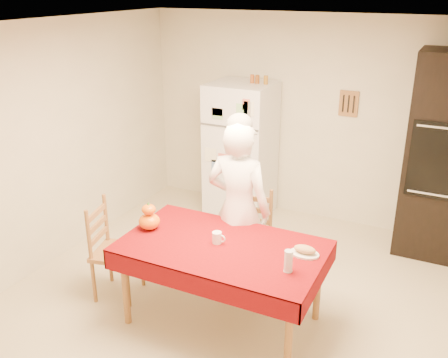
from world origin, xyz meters
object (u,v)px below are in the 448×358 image
Objects in this scene: chair_left at (110,246)px; pumpkin_lower at (149,221)px; chair_far at (250,234)px; dining_table at (222,252)px; coffee_mug at (217,238)px; wine_glass at (288,261)px; bread_plate at (305,254)px; seated_woman at (238,209)px; oven_cabinet at (441,157)px; refrigerator at (241,151)px.

chair_left reaches higher than pumpkin_lower.
dining_table is at bearing -99.45° from chair_far.
coffee_mug is 0.66m from pumpkin_lower.
coffee_mug reaches higher than dining_table.
bread_plate is (0.04, 0.29, -0.08)m from wine_glass.
seated_woman is at bearing 93.46° from coffee_mug.
oven_cabinet is 2.66m from dining_table.
chair_left reaches higher than dining_table.
chair_far is 0.96m from bread_plate.
chair_far is 3.96× the size of bread_plate.
seated_woman is 9.70× the size of wine_glass.
seated_woman reaches higher than bread_plate.
seated_woman reaches higher than coffee_mug.
pumpkin_lower is (0.05, -2.11, -0.02)m from refrigerator.
oven_cabinet reaches higher than wine_glass.
chair_far is (0.72, -1.37, -0.34)m from refrigerator.
dining_table is 17.00× the size of coffee_mug.
bread_plate is at bearing 12.53° from dining_table.
seated_woman is at bearing 137.17° from wine_glass.
chair_left is 5.40× the size of wine_glass.
chair_left is at bearing -99.73° from refrigerator.
refrigerator is at bearing 108.84° from coffee_mug.
chair_far is 0.78m from coffee_mug.
pumpkin_lower reaches higher than dining_table.
refrigerator is 1.00× the size of seated_woman.
chair_far is at bearing 89.45° from coffee_mug.
coffee_mug is at bearing 166.98° from wine_glass.
chair_left is at bearing -172.36° from pumpkin_lower.
dining_table is 0.75m from chair_far.
wine_glass is (1.34, -0.13, 0.02)m from pumpkin_lower.
chair_far reaches higher than wine_glass.
oven_cabinet is at bearing 68.87° from wine_glass.
chair_far is 4.98× the size of pumpkin_lower.
chair_left is at bearing -157.01° from chair_far.
chair_left reaches higher than coffee_mug.
oven_cabinet is 9.17× the size of bread_plate.
refrigerator is 17.00× the size of coffee_mug.
oven_cabinet is at bearing -63.55° from chair_left.
chair_far is 1.00× the size of chair_left.
pumpkin_lower is (-0.63, -0.54, -0.02)m from seated_woman.
pumpkin_lower is at bearing 40.09° from seated_woman.
chair_left is 1.84m from bread_plate.
oven_cabinet is at bearing 67.06° from bread_plate.
refrigerator is 2.23m from chair_left.
chair_far reaches higher than coffee_mug.
wine_glass is (0.68, -0.87, 0.34)m from chair_far.
wine_glass is at bearing 136.74° from seated_woman.
refrigerator is 1.58m from chair_far.
refrigerator is at bearing -178.82° from oven_cabinet.
refrigerator is 1.72m from seated_woman.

